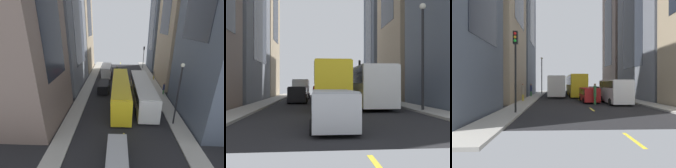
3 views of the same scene
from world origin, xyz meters
TOP-DOWN VIEW (x-y plane):
  - ground_plane at (0.00, 0.00)m, footprint 38.87×38.87m
  - sidewalk_west at (-6.47, 0.00)m, footprint 1.92×44.00m
  - sidewalk_east at (6.47, 0.00)m, footprint 1.92×44.00m
  - lane_stripe_0 at (0.00, -21.00)m, footprint 0.16×2.00m
  - lane_stripe_1 at (0.00, -12.60)m, footprint 0.16×2.00m
  - lane_stripe_2 at (0.00, -4.20)m, footprint 0.16×2.00m
  - lane_stripe_3 at (0.00, 4.20)m, footprint 0.16×2.00m
  - lane_stripe_4 at (0.00, 12.60)m, footprint 0.16×2.00m
  - building_west_0 at (-11.31, -16.00)m, footprint 7.43×8.16m
  - building_east_1 at (10.75, -2.63)m, footprint 6.29×11.95m
  - building_east_2 at (11.47, 9.16)m, footprint 7.75×9.20m
  - city_bus_white at (-3.00, 4.00)m, footprint 2.80×12.49m
  - streetcar_yellow at (0.29, 4.22)m, footprint 2.70×13.20m
  - delivery_van_white at (3.36, -8.31)m, footprint 2.25×5.61m
  - car_black_0 at (3.26, 0.19)m, footprint 1.92×4.22m
  - car_red_1 at (0.86, -6.47)m, footprint 1.91×4.64m
  - car_silver_2 at (0.71, 15.86)m, footprint 1.94×4.27m
  - pedestrian_crossing_mid at (-7.04, 1.32)m, footprint 0.31×0.31m
  - pedestrian_walking_far at (-6.98, -6.19)m, footprint 0.35×0.35m
  - pedestrian_crossing_near at (0.97, -9.34)m, footprint 0.30×0.30m
  - traffic_light_near_corner at (-5.91, -14.92)m, footprint 0.32×0.44m
  - streetlamp_near at (-6.01, 9.74)m, footprint 0.44×0.44m

SIDE VIEW (x-z plane):
  - ground_plane at x=0.00m, z-range 0.00..0.00m
  - lane_stripe_0 at x=0.00m, z-range 0.00..0.01m
  - lane_stripe_1 at x=0.00m, z-range 0.00..0.01m
  - lane_stripe_2 at x=0.00m, z-range 0.00..0.01m
  - lane_stripe_3 at x=0.00m, z-range 0.00..0.01m
  - lane_stripe_4 at x=0.00m, z-range 0.00..0.01m
  - sidewalk_west at x=-6.47m, z-range 0.00..0.15m
  - sidewalk_east at x=6.47m, z-range 0.00..0.15m
  - car_silver_2 at x=0.71m, z-range 0.15..1.82m
  - car_black_0 at x=3.26m, z-range 0.15..1.84m
  - car_red_1 at x=0.86m, z-range 0.15..1.84m
  - pedestrian_crossing_near at x=0.97m, z-range 0.09..2.29m
  - pedestrian_walking_far at x=-6.98m, z-range 0.21..2.25m
  - pedestrian_crossing_mid at x=-7.04m, z-range 0.23..2.23m
  - delivery_van_white at x=3.36m, z-range 0.22..2.80m
  - city_bus_white at x=-3.00m, z-range 0.33..3.69m
  - streetcar_yellow at x=0.29m, z-range 0.33..3.92m
  - traffic_light_near_corner at x=-5.91m, z-range 1.28..7.05m
  - streetlamp_near at x=-6.01m, z-range 0.96..8.41m
  - building_east_1 at x=10.75m, z-range 0.00..19.70m
  - building_west_0 at x=-11.31m, z-range 0.00..22.06m
  - building_east_2 at x=11.47m, z-range 0.00..25.68m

